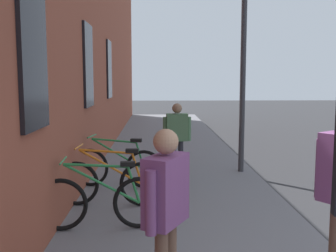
# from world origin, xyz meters

# --- Properties ---
(ground) EXTENTS (60.00, 60.00, 0.00)m
(ground) POSITION_xyz_m (6.00, -1.00, 0.00)
(ground) COLOR #2D2D30
(sidewalk_pavement) EXTENTS (24.00, 3.50, 0.12)m
(sidewalk_pavement) POSITION_xyz_m (8.00, 1.75, 0.06)
(sidewalk_pavement) COLOR slate
(sidewalk_pavement) RESTS_ON ground
(station_facade) EXTENTS (22.00, 0.65, 7.40)m
(station_facade) POSITION_xyz_m (8.99, 3.80, 3.70)
(station_facade) COLOR brown
(station_facade) RESTS_ON ground
(bicycle_beside_lamp) EXTENTS (0.48, 1.77, 0.97)m
(bicycle_beside_lamp) POSITION_xyz_m (2.86, 2.91, 0.51)
(bicycle_beside_lamp) COLOR black
(bicycle_beside_lamp) RESTS_ON sidewalk_pavement
(bicycle_far_end) EXTENTS (0.48, 1.77, 0.97)m
(bicycle_far_end) POSITION_xyz_m (3.87, 2.91, 0.51)
(bicycle_far_end) COLOR black
(bicycle_far_end) RESTS_ON sidewalk_pavement
(bicycle_nearest_sign) EXTENTS (0.51, 1.75, 0.97)m
(bicycle_nearest_sign) POSITION_xyz_m (4.97, 2.89, 0.51)
(bicycle_nearest_sign) COLOR black
(bicycle_nearest_sign) RESTS_ON sidewalk_pavement
(pedestrian_near_bus) EXTENTS (0.24, 0.58, 1.52)m
(pedestrian_near_bus) POSITION_xyz_m (5.79, 1.73, 1.05)
(pedestrian_near_bus) COLOR #26262D
(pedestrian_near_bus) RESTS_ON sidewalk_pavement
(pedestrian_by_facade) EXTENTS (0.55, 0.43, 1.62)m
(pedestrian_by_facade) POSITION_xyz_m (0.93, 2.08, 1.11)
(pedestrian_by_facade) COLOR brown
(pedestrian_by_facade) RESTS_ON sidewalk_pavement
(street_lamp) EXTENTS (0.28, 0.28, 4.90)m
(street_lamp) POSITION_xyz_m (6.19, 0.30, 3.04)
(street_lamp) COLOR #333338
(street_lamp) RESTS_ON sidewalk_pavement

